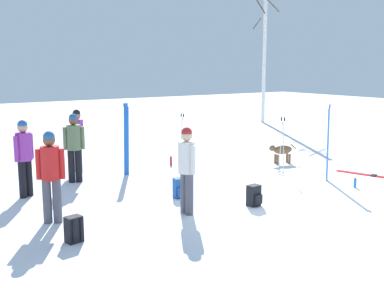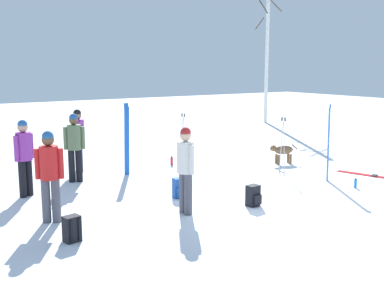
{
  "view_description": "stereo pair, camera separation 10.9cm",
  "coord_description": "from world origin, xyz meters",
  "px_view_note": "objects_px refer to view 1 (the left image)",
  "views": [
    {
      "loc": [
        -6.94,
        -7.31,
        2.89
      ],
      "look_at": [
        -0.74,
        1.97,
        1.0
      ],
      "focal_mm": 43.81,
      "sensor_mm": 36.0,
      "label": 1
    },
    {
      "loc": [
        -6.85,
        -7.37,
        2.89
      ],
      "look_at": [
        -0.74,
        1.97,
        1.0
      ],
      "focal_mm": 43.81,
      "sensor_mm": 36.0,
      "label": 2
    }
  ],
  "objects_px": {
    "person_2": "(77,137)",
    "ski_pair_planted_1": "(126,140)",
    "water_bottle_0": "(355,183)",
    "ski_pair_lying_0": "(372,175)",
    "person_0": "(74,143)",
    "person_4": "(187,165)",
    "ski_pair_planted_0": "(328,143)",
    "ski_poles_0": "(282,144)",
    "person_1": "(51,171)",
    "backpack_0": "(180,188)",
    "water_bottle_1": "(171,161)",
    "person_3": "(24,153)",
    "backpack_1": "(254,196)",
    "ski_poles_1": "(182,137)",
    "backpack_2": "(74,229)",
    "dog": "(281,151)",
    "birch_tree_5": "(264,46)"
  },
  "relations": [
    {
      "from": "ski_pair_lying_0",
      "to": "backpack_1",
      "type": "xyz_separation_m",
      "value": [
        -4.35,
        -0.28,
        0.2
      ]
    },
    {
      "from": "water_bottle_0",
      "to": "ski_poles_0",
      "type": "bearing_deg",
      "value": 103.98
    },
    {
      "from": "person_2",
      "to": "person_4",
      "type": "height_order",
      "value": "same"
    },
    {
      "from": "person_3",
      "to": "person_0",
      "type": "bearing_deg",
      "value": 26.01
    },
    {
      "from": "ski_pair_planted_0",
      "to": "person_2",
      "type": "bearing_deg",
      "value": 137.5
    },
    {
      "from": "person_3",
      "to": "backpack_1",
      "type": "relative_size",
      "value": 3.9
    },
    {
      "from": "ski_poles_0",
      "to": "backpack_0",
      "type": "height_order",
      "value": "ski_poles_0"
    },
    {
      "from": "ski_pair_planted_1",
      "to": "water_bottle_0",
      "type": "bearing_deg",
      "value": -46.83
    },
    {
      "from": "person_2",
      "to": "ski_poles_1",
      "type": "bearing_deg",
      "value": -10.9
    },
    {
      "from": "person_3",
      "to": "backpack_2",
      "type": "distance_m",
      "value": 3.29
    },
    {
      "from": "person_1",
      "to": "dog",
      "type": "xyz_separation_m",
      "value": [
        7.28,
        1.5,
        -0.59
      ]
    },
    {
      "from": "backpack_2",
      "to": "birch_tree_5",
      "type": "distance_m",
      "value": 17.68
    },
    {
      "from": "backpack_1",
      "to": "backpack_2",
      "type": "distance_m",
      "value": 3.82
    },
    {
      "from": "person_1",
      "to": "backpack_1",
      "type": "xyz_separation_m",
      "value": [
        3.8,
        -1.27,
        -0.77
      ]
    },
    {
      "from": "water_bottle_0",
      "to": "water_bottle_1",
      "type": "relative_size",
      "value": 0.87
    },
    {
      "from": "person_0",
      "to": "ski_pair_planted_1",
      "type": "distance_m",
      "value": 1.42
    },
    {
      "from": "ski_poles_1",
      "to": "backpack_2",
      "type": "height_order",
      "value": "ski_poles_1"
    },
    {
      "from": "person_0",
      "to": "person_1",
      "type": "bearing_deg",
      "value": -117.57
    },
    {
      "from": "ski_poles_1",
      "to": "dog",
      "type": "bearing_deg",
      "value": -34.74
    },
    {
      "from": "person_4",
      "to": "birch_tree_5",
      "type": "xyz_separation_m",
      "value": [
        11.35,
        10.33,
        2.83
      ]
    },
    {
      "from": "person_4",
      "to": "ski_pair_planted_0",
      "type": "bearing_deg",
      "value": 3.18
    },
    {
      "from": "ski_poles_1",
      "to": "ski_pair_lying_0",
      "type": "bearing_deg",
      "value": -51.78
    },
    {
      "from": "backpack_0",
      "to": "water_bottle_0",
      "type": "relative_size",
      "value": 1.92
    },
    {
      "from": "person_1",
      "to": "backpack_0",
      "type": "distance_m",
      "value": 2.94
    },
    {
      "from": "ski_pair_planted_0",
      "to": "person_3",
      "type": "bearing_deg",
      "value": 157.72
    },
    {
      "from": "person_2",
      "to": "water_bottle_1",
      "type": "bearing_deg",
      "value": -13.89
    },
    {
      "from": "person_3",
      "to": "ski_poles_1",
      "type": "xyz_separation_m",
      "value": [
        4.83,
        1.12,
        -0.19
      ]
    },
    {
      "from": "ski_pair_planted_1",
      "to": "ski_poles_0",
      "type": "height_order",
      "value": "ski_pair_planted_1"
    },
    {
      "from": "person_0",
      "to": "ski_poles_1",
      "type": "distance_m",
      "value": 3.49
    },
    {
      "from": "water_bottle_1",
      "to": "ski_pair_lying_0",
      "type": "bearing_deg",
      "value": -47.87
    },
    {
      "from": "person_2",
      "to": "ski_pair_planted_1",
      "type": "distance_m",
      "value": 1.41
    },
    {
      "from": "person_1",
      "to": "birch_tree_5",
      "type": "height_order",
      "value": "birch_tree_5"
    },
    {
      "from": "person_2",
      "to": "dog",
      "type": "xyz_separation_m",
      "value": [
        5.41,
        -2.25,
        -0.59
      ]
    },
    {
      "from": "ski_pair_lying_0",
      "to": "birch_tree_5",
      "type": "bearing_deg",
      "value": 61.83
    },
    {
      "from": "ski_pair_lying_0",
      "to": "water_bottle_0",
      "type": "bearing_deg",
      "value": -159.55
    },
    {
      "from": "dog",
      "to": "ski_pair_planted_0",
      "type": "xyz_separation_m",
      "value": [
        -0.57,
        -2.19,
        0.58
      ]
    },
    {
      "from": "ski_pair_planted_0",
      "to": "backpack_0",
      "type": "height_order",
      "value": "ski_pair_planted_0"
    },
    {
      "from": "backpack_0",
      "to": "water_bottle_1",
      "type": "height_order",
      "value": "backpack_0"
    },
    {
      "from": "person_1",
      "to": "person_2",
      "type": "height_order",
      "value": "same"
    },
    {
      "from": "backpack_1",
      "to": "person_3",
      "type": "bearing_deg",
      "value": 138.54
    },
    {
      "from": "person_4",
      "to": "ski_poles_0",
      "type": "height_order",
      "value": "person_4"
    },
    {
      "from": "person_4",
      "to": "water_bottle_0",
      "type": "xyz_separation_m",
      "value": [
        4.42,
        -0.57,
        -0.87
      ]
    },
    {
      "from": "person_4",
      "to": "water_bottle_1",
      "type": "height_order",
      "value": "person_4"
    },
    {
      "from": "person_3",
      "to": "person_4",
      "type": "xyz_separation_m",
      "value": [
        2.31,
        -2.97,
        0.0
      ]
    },
    {
      "from": "backpack_2",
      "to": "backpack_1",
      "type": "bearing_deg",
      "value": -1.82
    },
    {
      "from": "ski_pair_lying_0",
      "to": "person_0",
      "type": "bearing_deg",
      "value": 151.21
    },
    {
      "from": "person_4",
      "to": "ski_pair_planted_0",
      "type": "distance_m",
      "value": 4.36
    },
    {
      "from": "ski_pair_planted_0",
      "to": "dog",
      "type": "bearing_deg",
      "value": 75.42
    },
    {
      "from": "person_3",
      "to": "ski_pair_planted_0",
      "type": "height_order",
      "value": "ski_pair_planted_0"
    },
    {
      "from": "person_4",
      "to": "ski_poles_1",
      "type": "height_order",
      "value": "person_4"
    }
  ]
}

